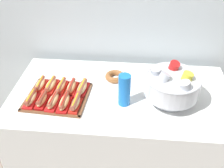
# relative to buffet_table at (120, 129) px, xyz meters

# --- Properties ---
(ground_plane) EXTENTS (10.00, 10.00, 0.00)m
(ground_plane) POSITION_rel_buffet_table_xyz_m (0.00, 0.00, -0.40)
(ground_plane) COLOR #7A6B5B
(buffet_table) EXTENTS (1.53, 0.81, 0.75)m
(buffet_table) POSITION_rel_buffet_table_xyz_m (0.00, 0.00, 0.00)
(buffet_table) COLOR white
(buffet_table) RESTS_ON ground_plane
(serving_tray) EXTENTS (0.43, 0.38, 0.01)m
(serving_tray) POSITION_rel_buffet_table_xyz_m (-0.42, -0.09, 0.36)
(serving_tray) COLOR brown
(serving_tray) RESTS_ON buffet_table
(hot_dog_0) EXTENTS (0.07, 0.17, 0.06)m
(hot_dog_0) POSITION_rel_buffet_table_xyz_m (-0.58, -0.16, 0.39)
(hot_dog_0) COLOR red
(hot_dog_0) RESTS_ON serving_tray
(hot_dog_1) EXTENTS (0.07, 0.16, 0.07)m
(hot_dog_1) POSITION_rel_buffet_table_xyz_m (-0.50, -0.17, 0.39)
(hot_dog_1) COLOR #B21414
(hot_dog_1) RESTS_ON serving_tray
(hot_dog_2) EXTENTS (0.08, 0.18, 0.06)m
(hot_dog_2) POSITION_rel_buffet_table_xyz_m (-0.43, -0.17, 0.39)
(hot_dog_2) COLOR red
(hot_dog_2) RESTS_ON serving_tray
(hot_dog_3) EXTENTS (0.07, 0.18, 0.06)m
(hot_dog_3) POSITION_rel_buffet_table_xyz_m (-0.36, -0.18, 0.39)
(hot_dog_3) COLOR #B21414
(hot_dog_3) RESTS_ON serving_tray
(hot_dog_4) EXTENTS (0.07, 0.17, 0.07)m
(hot_dog_4) POSITION_rel_buffet_table_xyz_m (-0.28, -0.18, 0.39)
(hot_dog_4) COLOR red
(hot_dog_4) RESTS_ON serving_tray
(hot_dog_5) EXTENTS (0.07, 0.17, 0.06)m
(hot_dog_5) POSITION_rel_buffet_table_xyz_m (-0.57, 0.00, 0.39)
(hot_dog_5) COLOR red
(hot_dog_5) RESTS_ON serving_tray
(hot_dog_6) EXTENTS (0.08, 0.19, 0.06)m
(hot_dog_6) POSITION_rel_buffet_table_xyz_m (-0.49, -0.00, 0.39)
(hot_dog_6) COLOR red
(hot_dog_6) RESTS_ON serving_tray
(hot_dog_7) EXTENTS (0.07, 0.18, 0.06)m
(hot_dog_7) POSITION_rel_buffet_table_xyz_m (-0.42, -0.01, 0.39)
(hot_dog_7) COLOR red
(hot_dog_7) RESTS_ON serving_tray
(hot_dog_8) EXTENTS (0.07, 0.17, 0.06)m
(hot_dog_8) POSITION_rel_buffet_table_xyz_m (-0.34, -0.01, 0.39)
(hot_dog_8) COLOR red
(hot_dog_8) RESTS_ON serving_tray
(hot_dog_9) EXTENTS (0.09, 0.19, 0.06)m
(hot_dog_9) POSITION_rel_buffet_table_xyz_m (-0.27, -0.02, 0.39)
(hot_dog_9) COLOR #B21414
(hot_dog_9) RESTS_ON serving_tray
(punch_bowl) EXTENTS (0.36, 0.36, 0.26)m
(punch_bowl) POSITION_rel_buffet_table_xyz_m (0.33, -0.07, 0.50)
(punch_bowl) COLOR silver
(punch_bowl) RESTS_ON buffet_table
(cup_stack) EXTENTS (0.08, 0.08, 0.22)m
(cup_stack) POSITION_rel_buffet_table_xyz_m (0.03, -0.11, 0.47)
(cup_stack) COLOR blue
(cup_stack) RESTS_ON buffet_table
(donut) EXTENTS (0.15, 0.15, 0.04)m
(donut) POSITION_rel_buffet_table_xyz_m (-0.06, 0.17, 0.38)
(donut) COLOR brown
(donut) RESTS_ON buffet_table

